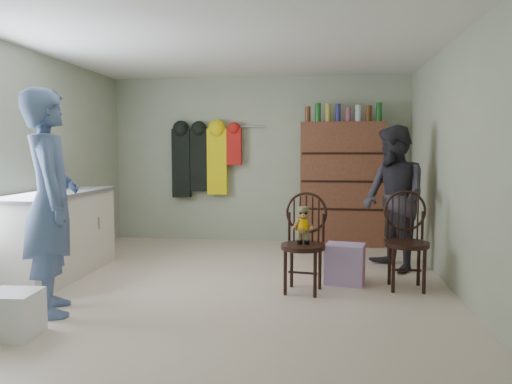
# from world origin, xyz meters

# --- Properties ---
(ground_plane) EXTENTS (5.00, 5.00, 0.00)m
(ground_plane) POSITION_xyz_m (0.00, 0.00, 0.00)
(ground_plane) COLOR beige
(ground_plane) RESTS_ON ground
(room_walls) EXTENTS (5.00, 5.00, 5.00)m
(room_walls) POSITION_xyz_m (0.00, 0.53, 1.58)
(room_walls) COLOR #A6AF92
(room_walls) RESTS_ON ground
(counter) EXTENTS (0.64, 1.86, 0.94)m
(counter) POSITION_xyz_m (-1.95, 0.00, 0.47)
(counter) COLOR silver
(counter) RESTS_ON ground
(plastic_tub) EXTENTS (0.38, 0.36, 0.34)m
(plastic_tub) POSITION_xyz_m (-1.35, -1.68, 0.17)
(plastic_tub) COLOR white
(plastic_tub) RESTS_ON ground
(chair_front) EXTENTS (0.50, 0.50, 0.98)m
(chair_front) POSITION_xyz_m (0.78, -0.19, 0.56)
(chair_front) COLOR black
(chair_front) RESTS_ON ground
(chair_far) EXTENTS (0.44, 0.44, 0.99)m
(chair_far) POSITION_xyz_m (1.80, 0.06, 0.53)
(chair_far) COLOR black
(chair_far) RESTS_ON ground
(striped_bag) EXTENTS (0.45, 0.38, 0.42)m
(striped_bag) POSITION_xyz_m (1.20, 0.14, 0.21)
(striped_bag) COLOR pink
(striped_bag) RESTS_ON ground
(person_left) EXTENTS (0.74, 0.83, 1.92)m
(person_left) POSITION_xyz_m (-1.35, -1.11, 0.96)
(person_left) COLOR #4C618C
(person_left) RESTS_ON ground
(person_right) EXTENTS (0.92, 1.01, 1.69)m
(person_right) POSITION_xyz_m (1.78, 0.80, 0.84)
(person_right) COLOR #2D2B33
(person_right) RESTS_ON ground
(dresser) EXTENTS (1.20, 0.39, 2.07)m
(dresser) POSITION_xyz_m (1.25, 2.30, 0.92)
(dresser) COLOR brown
(dresser) RESTS_ON ground
(coat_rack) EXTENTS (1.42, 0.12, 1.09)m
(coat_rack) POSITION_xyz_m (-0.83, 2.38, 1.25)
(coat_rack) COLOR #99999E
(coat_rack) RESTS_ON ground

